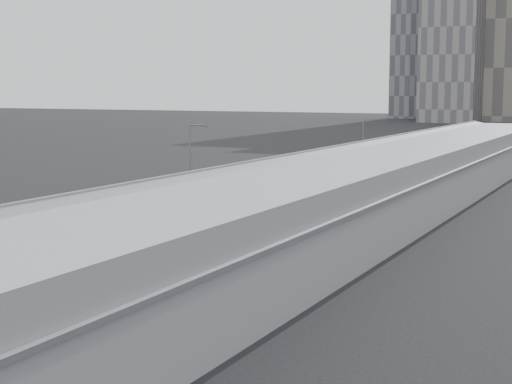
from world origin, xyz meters
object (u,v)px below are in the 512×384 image
Objects in this scene: bus_5 at (341,180)px; street_lamp_far at (364,141)px; bus_6 at (378,171)px; street_lamp_near at (192,166)px; bus_1 at (5,278)px; suv at (417,153)px; bus_7 at (406,162)px; shipping_container at (372,158)px; bus_8 at (423,155)px; bus_4 at (290,195)px; bus_2 at (160,236)px; bus_3 at (230,215)px.

bus_5 is 26.99m from street_lamp_far.
bus_6 is 41.89m from street_lamp_near.
bus_1 is 2.41× the size of suv.
shipping_container is (-8.59, 9.09, -0.29)m from bus_7.
street_lamp_near is at bearing -97.16° from bus_8.
street_lamp_near reaches higher than bus_6.
bus_1 is 116.45m from suv.
bus_7 is 2.31× the size of suv.
street_lamp_near is at bearing -93.04° from bus_7.
street_lamp_near is 1.75× the size of suv.
street_lamp_near is at bearing -68.91° from suv.
bus_1 is 72.86m from bus_6.
bus_7 is (0.62, 43.57, 0.03)m from bus_4.
bus_2 is 0.88× the size of bus_8.
bus_4 reaches higher than bus_6.
bus_7 is (0.53, 86.38, -0.07)m from bus_1.
bus_6 is 0.95× the size of bus_7.
bus_5 is at bearing 93.21° from bus_2.
bus_7 is at bearing 90.32° from bus_4.
street_lamp_far is (-6.09, 11.45, 3.49)m from bus_6.
street_lamp_far is at bearing -113.20° from bus_8.
bus_5 is 28.19m from bus_7.
bus_7 is at bearing -31.50° from shipping_container.
bus_7 is at bearing -56.94° from suv.
street_lamp_far is 1.44× the size of shipping_container.
street_lamp_far is at bearing 100.56° from bus_3.
bus_2 is 79.60m from shipping_container.
bus_1 is at bearing -91.91° from bus_5.
bus_8 is at bearing 85.09° from street_lamp_near.
bus_1 is 42.81m from bus_4.
bus_6 is 0.87× the size of bus_8.
street_lamp_near is 84.81m from suv.
bus_2 reaches higher than bus_6.
bus_8 is 2.54× the size of suv.
bus_5 is 1.09× the size of bus_6.
bus_1 is 99.27m from bus_8.
bus_1 is at bearing -70.07° from shipping_container.
bus_4 is 2.26× the size of suv.
street_lamp_far is 11.98m from shipping_container.
bus_8 is (0.05, 56.46, 0.18)m from bus_4.
suv is (2.27, 20.83, -0.50)m from shipping_container.
bus_3 reaches higher than bus_2.
bus_6 is (-0.19, 56.53, -0.02)m from bus_2.
bus_3 is at bearing 91.68° from bus_1.
bus_8 is 67.99m from street_lamp_near.
street_lamp_far is 32.27m from suv.
bus_3 is 30.62m from bus_5.
bus_7 is at bearing 18.24° from street_lamp_far.
suv is at bearing 89.96° from street_lamp_near.
shipping_container is at bearing 98.05° from bus_1.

